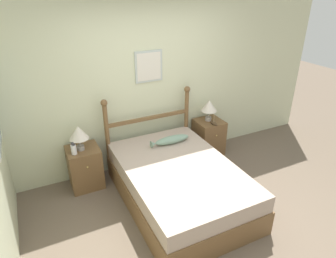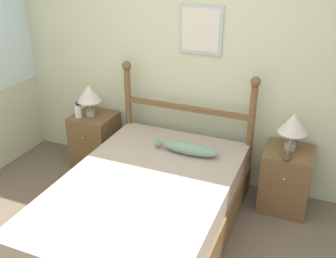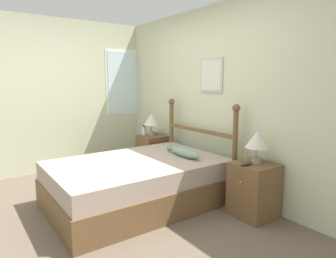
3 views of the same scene
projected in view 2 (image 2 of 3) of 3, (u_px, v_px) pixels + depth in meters
wall_back at (200, 62)px, 3.92m from camera, size 6.40×0.08×2.55m
bed at (145, 210)px, 3.39m from camera, size 1.40×2.09×0.56m
headboard at (186, 119)px, 4.04m from camera, size 1.44×0.10×1.26m
nightstand_left at (95, 140)px, 4.50m from camera, size 0.45×0.46×0.62m
nightstand_right at (286, 179)px, 3.76m from camera, size 0.45×0.46×0.62m
table_lamp_left at (89, 94)px, 4.25m from camera, size 0.26×0.26×0.36m
table_lamp_right at (293, 124)px, 3.54m from camera, size 0.26×0.26×0.36m
bottle at (78, 110)px, 4.30m from camera, size 0.07×0.07×0.18m
model_boat at (287, 155)px, 3.51m from camera, size 0.07×0.19×0.16m
fish_pillow at (188, 148)px, 3.68m from camera, size 0.61×0.15×0.12m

